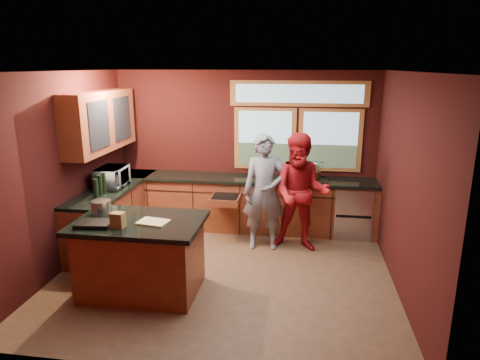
% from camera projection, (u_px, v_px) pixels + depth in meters
% --- Properties ---
extents(floor, '(4.50, 4.50, 0.00)m').
position_uv_depth(floor, '(225.00, 273.00, 5.89)').
color(floor, brown).
rests_on(floor, ground).
extents(room_shell, '(4.52, 4.02, 2.71)m').
position_uv_depth(room_shell, '(185.00, 139.00, 5.82)').
color(room_shell, black).
rests_on(room_shell, ground).
extents(back_counter, '(4.50, 0.64, 0.93)m').
position_uv_depth(back_counter, '(254.00, 204.00, 7.37)').
color(back_counter, '#572614').
rests_on(back_counter, floor).
extents(left_counter, '(0.64, 2.30, 0.93)m').
position_uv_depth(left_counter, '(115.00, 214.00, 6.86)').
color(left_counter, '#572614').
rests_on(left_counter, floor).
extents(island, '(1.55, 1.05, 0.95)m').
position_uv_depth(island, '(141.00, 256.00, 5.32)').
color(island, '#572614').
rests_on(island, floor).
extents(person_grey, '(0.69, 0.49, 1.79)m').
position_uv_depth(person_grey, '(264.00, 192.00, 6.52)').
color(person_grey, slate).
rests_on(person_grey, floor).
extents(person_red, '(0.94, 0.76, 1.81)m').
position_uv_depth(person_red, '(301.00, 193.00, 6.46)').
color(person_red, '#A81318').
rests_on(person_red, floor).
extents(microwave, '(0.40, 0.58, 0.32)m').
position_uv_depth(microwave, '(112.00, 177.00, 6.64)').
color(microwave, '#999999').
rests_on(microwave, left_counter).
extents(potted_plant, '(0.30, 0.26, 0.33)m').
position_uv_depth(potted_plant, '(316.00, 169.00, 7.11)').
color(potted_plant, '#999999').
rests_on(potted_plant, back_counter).
extents(paper_towel, '(0.12, 0.12, 0.28)m').
position_uv_depth(paper_towel, '(313.00, 172.00, 7.07)').
color(paper_towel, white).
rests_on(paper_towel, back_counter).
extents(cutting_board, '(0.39, 0.31, 0.02)m').
position_uv_depth(cutting_board, '(153.00, 222.00, 5.12)').
color(cutting_board, tan).
rests_on(cutting_board, island).
extents(stock_pot, '(0.24, 0.24, 0.18)m').
position_uv_depth(stock_pot, '(101.00, 207.00, 5.40)').
color(stock_pot, silver).
rests_on(stock_pot, island).
extents(paper_bag, '(0.16, 0.13, 0.18)m').
position_uv_depth(paper_bag, '(118.00, 220.00, 4.96)').
color(paper_bag, brown).
rests_on(paper_bag, island).
extents(black_tray, '(0.43, 0.33, 0.05)m').
position_uv_depth(black_tray, '(94.00, 224.00, 5.02)').
color(black_tray, black).
rests_on(black_tray, island).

